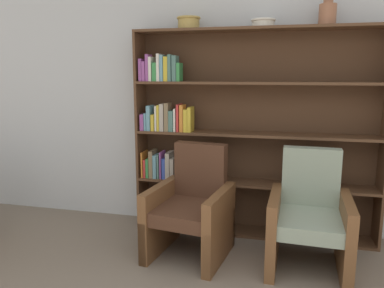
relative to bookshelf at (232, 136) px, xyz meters
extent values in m
cube|color=silver|center=(0.38, 0.17, 0.39)|extent=(12.00, 0.06, 2.75)
cube|color=brown|center=(-0.94, -0.02, 0.02)|extent=(0.02, 0.30, 2.01)
cube|color=brown|center=(0.22, -0.02, 1.01)|extent=(2.29, 0.30, 0.02)
cube|color=brown|center=(0.22, -0.02, -0.97)|extent=(2.29, 0.30, 0.03)
cube|color=#492F1E|center=(0.22, 0.12, 0.02)|extent=(2.29, 0.01, 2.01)
cube|color=red|center=(-0.90, -0.09, -0.86)|extent=(0.02, 0.13, 0.19)
cube|color=#B2A899|center=(-0.86, -0.07, -0.86)|extent=(0.04, 0.17, 0.19)
cube|color=#388C47|center=(-0.82, -0.09, -0.85)|extent=(0.02, 0.12, 0.21)
cube|color=#334CB2|center=(-0.79, -0.06, -0.82)|extent=(0.04, 0.19, 0.27)
cube|color=#4C756B|center=(-0.75, -0.08, -0.86)|extent=(0.02, 0.15, 0.20)
cube|color=red|center=(-0.72, -0.07, -0.82)|extent=(0.03, 0.17, 0.27)
cube|color=#B2A899|center=(-0.68, -0.06, -0.83)|extent=(0.04, 0.19, 0.26)
cube|color=black|center=(-0.63, -0.09, -0.84)|extent=(0.03, 0.13, 0.24)
cube|color=#7F6B4C|center=(-0.59, -0.06, -0.84)|extent=(0.04, 0.19, 0.23)
cube|color=#388C47|center=(-0.55, -0.06, -0.86)|extent=(0.03, 0.20, 0.19)
cube|color=#7F6B4C|center=(-0.52, -0.08, -0.86)|extent=(0.02, 0.14, 0.19)
cube|color=#4C756B|center=(-0.49, -0.06, -0.83)|extent=(0.03, 0.19, 0.25)
cube|color=brown|center=(0.22, -0.02, -0.45)|extent=(2.29, 0.30, 0.02)
cube|color=orange|center=(-0.90, -0.06, -0.31)|extent=(0.02, 0.18, 0.26)
cube|color=red|center=(-0.87, -0.08, -0.35)|extent=(0.02, 0.15, 0.19)
cube|color=#388C47|center=(-0.84, -0.06, -0.34)|extent=(0.03, 0.19, 0.20)
cube|color=#7F6B4C|center=(-0.80, -0.06, -0.30)|extent=(0.04, 0.18, 0.28)
cube|color=#669EB2|center=(-0.76, -0.08, -0.32)|extent=(0.04, 0.14, 0.24)
cube|color=#4C756B|center=(-0.73, -0.07, -0.32)|extent=(0.02, 0.17, 0.25)
cube|color=#994C99|center=(-0.70, -0.07, -0.31)|extent=(0.02, 0.17, 0.27)
cube|color=#334CB2|center=(-0.67, -0.09, -0.34)|extent=(0.03, 0.13, 0.21)
cube|color=#B2A899|center=(-0.63, -0.06, -0.31)|extent=(0.04, 0.19, 0.27)
cube|color=#B2A899|center=(-0.58, -0.09, -0.34)|extent=(0.04, 0.12, 0.21)
cube|color=brown|center=(0.22, -0.02, 0.03)|extent=(2.29, 0.30, 0.02)
cube|color=#994C99|center=(-0.89, -0.06, 0.13)|extent=(0.04, 0.19, 0.16)
cube|color=#669EB2|center=(-0.85, -0.06, 0.13)|extent=(0.02, 0.19, 0.18)
cube|color=#669EB2|center=(-0.82, -0.08, 0.17)|extent=(0.04, 0.16, 0.25)
cube|color=gold|center=(-0.77, -0.09, 0.13)|extent=(0.03, 0.13, 0.16)
cube|color=white|center=(-0.74, -0.08, 0.17)|extent=(0.02, 0.14, 0.25)
cube|color=gold|center=(-0.72, -0.09, 0.17)|extent=(0.02, 0.12, 0.26)
cube|color=#B2A899|center=(-0.68, -0.08, 0.18)|extent=(0.04, 0.15, 0.27)
cube|color=#7F6B4C|center=(-0.63, -0.08, 0.19)|extent=(0.04, 0.15, 0.28)
cube|color=#4C756B|center=(-0.59, -0.06, 0.15)|extent=(0.04, 0.18, 0.20)
cube|color=white|center=(-0.55, -0.08, 0.16)|extent=(0.02, 0.16, 0.23)
cube|color=red|center=(-0.52, -0.06, 0.18)|extent=(0.02, 0.19, 0.27)
cube|color=orange|center=(-0.48, -0.08, 0.18)|extent=(0.03, 0.14, 0.26)
cube|color=gold|center=(-0.44, -0.07, 0.16)|extent=(0.04, 0.17, 0.22)
cube|color=gold|center=(-0.40, -0.07, 0.17)|extent=(0.03, 0.17, 0.24)
cube|color=brown|center=(0.22, -0.02, 0.52)|extent=(2.29, 0.30, 0.02)
cube|color=#994C99|center=(-0.89, -0.07, 0.64)|extent=(0.03, 0.18, 0.22)
cube|color=#994C99|center=(-0.86, -0.08, 0.63)|extent=(0.03, 0.15, 0.19)
cube|color=#994C99|center=(-0.82, -0.09, 0.66)|extent=(0.03, 0.13, 0.26)
cube|color=white|center=(-0.79, -0.08, 0.65)|extent=(0.03, 0.15, 0.23)
cube|color=#388C47|center=(-0.75, -0.06, 0.62)|extent=(0.04, 0.18, 0.18)
cube|color=white|center=(-0.71, -0.06, 0.67)|extent=(0.03, 0.18, 0.26)
cube|color=#669EB2|center=(-0.67, -0.06, 0.66)|extent=(0.03, 0.20, 0.25)
cube|color=gold|center=(-0.63, -0.07, 0.65)|extent=(0.04, 0.16, 0.23)
cube|color=#4C756B|center=(-0.59, -0.06, 0.66)|extent=(0.03, 0.19, 0.25)
cube|color=#4C756B|center=(-0.55, -0.09, 0.66)|extent=(0.04, 0.13, 0.24)
cube|color=#388C47|center=(-0.51, -0.09, 0.62)|extent=(0.03, 0.14, 0.18)
cylinder|color=tan|center=(-0.43, -0.02, 1.08)|extent=(0.20, 0.20, 0.11)
torus|color=tan|center=(-0.43, -0.02, 1.13)|extent=(0.23, 0.23, 0.02)
cylinder|color=silver|center=(0.27, -0.02, 1.06)|extent=(0.20, 0.20, 0.07)
torus|color=silver|center=(0.27, -0.02, 1.09)|extent=(0.22, 0.22, 0.02)
cylinder|color=#A36647|center=(0.82, -0.02, 1.11)|extent=(0.15, 0.15, 0.18)
cylinder|color=#A36647|center=(0.82, -0.02, 1.23)|extent=(0.08, 0.08, 0.05)
cube|color=brown|center=(-0.05, -0.97, -0.79)|extent=(0.08, 0.08, 0.38)
cube|color=brown|center=(-0.61, -0.88, -0.79)|extent=(0.08, 0.08, 0.38)
cube|color=brown|center=(0.05, -0.37, -0.79)|extent=(0.08, 0.08, 0.38)
cube|color=brown|center=(-0.52, -0.28, -0.79)|extent=(0.08, 0.08, 0.38)
cube|color=#4C2D1E|center=(-0.28, -0.63, -0.57)|extent=(0.57, 0.71, 0.12)
cube|color=#4C2D1E|center=(-0.24, -0.35, -0.28)|extent=(0.49, 0.19, 0.53)
cube|color=brown|center=(0.00, -0.67, -0.67)|extent=(0.18, 0.68, 0.62)
cube|color=brown|center=(-0.56, -0.58, -0.67)|extent=(0.18, 0.68, 0.62)
cube|color=brown|center=(0.99, -0.94, -0.79)|extent=(0.07, 0.07, 0.38)
cube|color=brown|center=(0.42, -0.92, -0.79)|extent=(0.07, 0.07, 0.38)
cube|color=brown|center=(1.02, -0.34, -0.79)|extent=(0.07, 0.07, 0.38)
cube|color=brown|center=(0.45, -0.31, -0.79)|extent=(0.07, 0.07, 0.38)
cube|color=gray|center=(0.72, -0.63, -0.57)|extent=(0.51, 0.66, 0.12)
cube|color=gray|center=(0.74, -0.35, -0.28)|extent=(0.49, 0.14, 0.53)
cube|color=brown|center=(1.00, -0.64, -0.67)|extent=(0.11, 0.68, 0.62)
cube|color=brown|center=(0.44, -0.61, -0.67)|extent=(0.11, 0.68, 0.62)
camera|label=1|loc=(0.46, -3.63, 0.61)|focal=35.00mm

